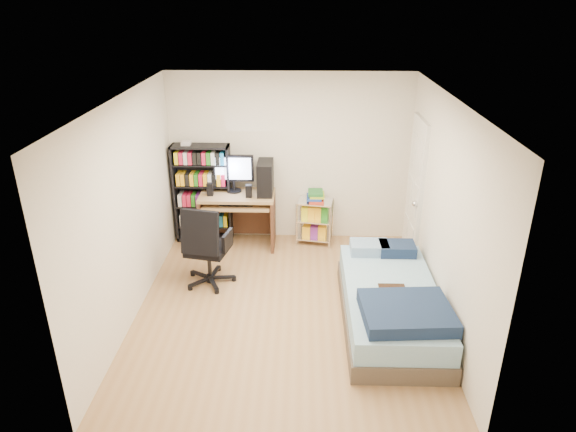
{
  "coord_description": "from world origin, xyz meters",
  "views": [
    {
      "loc": [
        0.19,
        -5.22,
        3.51
      ],
      "look_at": [
        0.02,
        0.4,
        1.03
      ],
      "focal_mm": 32.0,
      "sensor_mm": 36.0,
      "label": 1
    }
  ],
  "objects_px": {
    "computer_desk": "(245,198)",
    "office_chair": "(208,260)",
    "bed": "(391,304)",
    "media_shelf": "(203,192)"
  },
  "relations": [
    {
      "from": "computer_desk",
      "to": "office_chair",
      "type": "bearing_deg",
      "value": -107.1
    },
    {
      "from": "office_chair",
      "to": "computer_desk",
      "type": "bearing_deg",
      "value": 84.63
    },
    {
      "from": "media_shelf",
      "to": "bed",
      "type": "height_order",
      "value": "media_shelf"
    },
    {
      "from": "computer_desk",
      "to": "office_chair",
      "type": "height_order",
      "value": "computer_desk"
    },
    {
      "from": "computer_desk",
      "to": "bed",
      "type": "height_order",
      "value": "computer_desk"
    },
    {
      "from": "computer_desk",
      "to": "bed",
      "type": "relative_size",
      "value": 0.65
    },
    {
      "from": "media_shelf",
      "to": "bed",
      "type": "bearing_deg",
      "value": -40.44
    },
    {
      "from": "office_chair",
      "to": "bed",
      "type": "bearing_deg",
      "value": -8.3
    },
    {
      "from": "media_shelf",
      "to": "office_chair",
      "type": "xyz_separation_m",
      "value": [
        0.27,
        -1.32,
        -0.41
      ]
    },
    {
      "from": "computer_desk",
      "to": "bed",
      "type": "bearing_deg",
      "value": -47.24
    }
  ]
}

